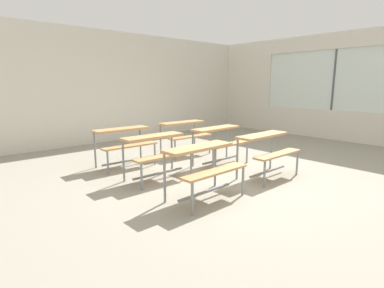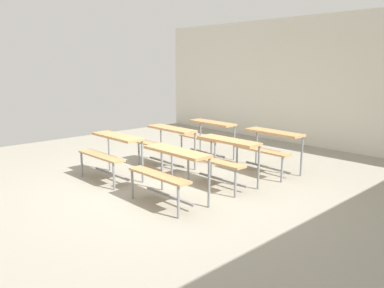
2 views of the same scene
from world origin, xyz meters
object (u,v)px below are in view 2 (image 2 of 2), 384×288
(desk_bench_r0c0, at_px, (112,147))
(desk_bench_r2c0, at_px, (208,131))
(desk_bench_r1c1, at_px, (224,151))
(desk_bench_r0c1, at_px, (171,164))
(desk_bench_r2c1, at_px, (270,142))
(desk_bench_r1c0, at_px, (167,138))

(desk_bench_r0c0, distance_m, desk_bench_r2c0, 2.26)
(desk_bench_r1c1, bearing_deg, desk_bench_r0c1, -89.83)
(desk_bench_r0c0, height_order, desk_bench_r1c1, same)
(desk_bench_r0c1, relative_size, desk_bench_r2c0, 0.99)
(desk_bench_r1c1, bearing_deg, desk_bench_r2c1, 86.50)
(desk_bench_r0c0, distance_m, desk_bench_r0c1, 1.52)
(desk_bench_r1c1, relative_size, desk_bench_r2c0, 0.99)
(desk_bench_r1c0, height_order, desk_bench_r2c1, same)
(desk_bench_r0c1, bearing_deg, desk_bench_r2c0, 123.14)
(desk_bench_r2c0, bearing_deg, desk_bench_r0c1, -55.24)
(desk_bench_r0c0, bearing_deg, desk_bench_r0c1, -0.96)
(desk_bench_r1c0, distance_m, desk_bench_r2c0, 1.10)
(desk_bench_r2c0, relative_size, desk_bench_r2c1, 0.99)
(desk_bench_r2c1, bearing_deg, desk_bench_r0c0, -122.34)
(desk_bench_r2c1, bearing_deg, desk_bench_r0c1, -88.69)
(desk_bench_r0c1, xyz_separation_m, desk_bench_r2c1, (0.04, 2.25, 0.00))
(desk_bench_r0c1, xyz_separation_m, desk_bench_r1c0, (-1.49, 1.16, 0.00))
(desk_bench_r2c0, height_order, desk_bench_r2c1, same)
(desk_bench_r0c0, xyz_separation_m, desk_bench_r2c1, (1.56, 2.25, 0.00))
(desk_bench_r0c0, relative_size, desk_bench_r0c1, 1.01)
(desk_bench_r0c0, xyz_separation_m, desk_bench_r1c0, (0.03, 1.17, 0.00))
(desk_bench_r2c1, bearing_deg, desk_bench_r1c1, -90.49)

